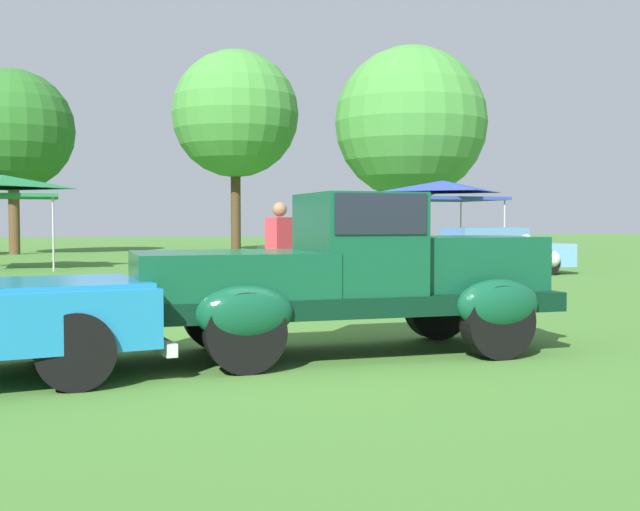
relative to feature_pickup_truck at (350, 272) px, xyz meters
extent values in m
plane|color=#42752D|center=(-0.39, -0.07, -0.87)|extent=(120.00, 120.00, 0.00)
cube|color=black|center=(-0.04, 0.00, -0.31)|extent=(4.42, 1.53, 0.20)
cube|color=#0F472D|center=(1.27, -0.03, 0.07)|extent=(1.65, 1.12, 0.60)
ellipsoid|color=silver|center=(2.11, -0.04, 0.05)|extent=(0.17, 0.52, 0.68)
cube|color=#0F472D|center=(0.08, 0.00, 0.31)|extent=(1.08, 1.39, 1.04)
cube|color=black|center=(0.08, 0.00, 0.61)|extent=(0.98, 1.43, 0.40)
cube|color=#0F472D|center=(-1.28, 0.03, -0.01)|extent=(1.94, 1.45, 0.48)
ellipsoid|color=#0F472D|center=(1.36, 0.69, -0.31)|extent=(0.93, 0.38, 0.52)
ellipsoid|color=#0F472D|center=(1.33, -0.75, -0.31)|extent=(0.93, 0.38, 0.52)
ellipsoid|color=#0F472D|center=(-1.27, 0.75, -0.31)|extent=(0.93, 0.38, 0.52)
ellipsoid|color=#0F472D|center=(-1.30, -0.69, -0.31)|extent=(0.93, 0.38, 0.52)
sphere|color=silver|center=(2.17, 0.39, 0.13)|extent=(0.18, 0.18, 0.18)
sphere|color=silver|center=(2.15, -0.48, 0.13)|extent=(0.18, 0.18, 0.18)
cylinder|color=black|center=(1.36, 0.69, -0.49)|extent=(0.76, 0.24, 0.76)
cylinder|color=black|center=(1.33, -0.75, -0.49)|extent=(0.76, 0.24, 0.76)
cylinder|color=black|center=(-1.27, 0.75, -0.49)|extent=(0.76, 0.24, 0.76)
cylinder|color=black|center=(-1.30, -0.69, -0.49)|extent=(0.76, 0.24, 0.76)
cube|color=#1E7AB7|center=(-3.01, -0.25, -0.10)|extent=(1.80, 1.66, 0.20)
cube|color=silver|center=(-2.11, -0.12, -0.59)|extent=(0.33, 1.65, 0.12)
cylinder|color=black|center=(-3.02, 0.54, -0.54)|extent=(0.66, 0.20, 0.66)
cylinder|color=black|center=(-2.80, -1.00, -0.54)|extent=(0.66, 0.20, 0.66)
cube|color=#28282D|center=(3.44, 9.74, -0.37)|extent=(3.94, 2.02, 0.60)
cube|color=black|center=(3.29, 9.75, 0.13)|extent=(1.80, 1.59, 0.44)
cylinder|color=black|center=(4.50, 8.87, -0.55)|extent=(0.64, 0.22, 0.64)
cylinder|color=black|center=(2.23, 9.07, -0.55)|extent=(0.64, 0.22, 0.64)
cube|color=#669EDB|center=(7.82, 10.56, -0.37)|extent=(4.21, 1.80, 0.60)
cube|color=#517EAF|center=(7.65, 10.56, 0.13)|extent=(1.87, 1.50, 0.44)
cylinder|color=black|center=(9.04, 9.75, -0.55)|extent=(0.64, 0.22, 0.64)
cylinder|color=black|center=(6.55, 9.82, -0.55)|extent=(0.64, 0.22, 0.64)
cylinder|color=#383838|center=(0.18, 3.68, -0.44)|extent=(0.16, 0.16, 0.86)
cylinder|color=#383838|center=(0.34, 3.79, -0.44)|extent=(0.16, 0.16, 0.86)
cube|color=#D1333D|center=(0.26, 3.73, 0.29)|extent=(0.47, 0.42, 0.60)
sphere|color=#936B4C|center=(0.26, 3.73, 0.71)|extent=(0.22, 0.22, 0.22)
cylinder|color=#B7B7BC|center=(-3.02, 18.08, 0.16)|extent=(0.05, 0.05, 2.05)
cylinder|color=#B7B7BC|center=(-3.02, 15.36, 0.16)|extent=(0.05, 0.05, 2.05)
cube|color=#1E703D|center=(-4.38, 16.72, 1.23)|extent=(3.03, 3.03, 0.10)
pyramid|color=#1E703D|center=(-4.38, 16.72, 1.65)|extent=(2.97, 2.97, 0.38)
cylinder|color=#B7B7BC|center=(10.57, 17.25, 0.16)|extent=(0.05, 0.05, 2.05)
cylinder|color=#B7B7BC|center=(10.57, 14.37, 0.16)|extent=(0.05, 0.05, 2.05)
cylinder|color=#B7B7BC|center=(7.69, 17.25, 0.16)|extent=(0.05, 0.05, 2.05)
cylinder|color=#B7B7BC|center=(7.69, 14.37, 0.16)|extent=(0.05, 0.05, 2.05)
cube|color=#2D429E|center=(9.13, 15.81, 1.23)|extent=(3.21, 3.21, 0.10)
pyramid|color=#2D429E|center=(9.13, 15.81, 1.65)|extent=(3.14, 3.14, 0.38)
cylinder|color=brown|center=(-4.57, 27.32, 1.00)|extent=(0.44, 0.44, 3.74)
sphere|color=#286623|center=(-4.57, 27.32, 4.23)|extent=(4.96, 4.96, 4.96)
cylinder|color=#47331E|center=(4.71, 27.32, 1.43)|extent=(0.44, 0.44, 4.59)
sphere|color=#428938|center=(4.71, 27.32, 5.27)|extent=(5.63, 5.63, 5.63)
cylinder|color=#47331E|center=(10.84, 22.08, 0.97)|extent=(0.44, 0.44, 3.67)
sphere|color=#428938|center=(10.84, 22.08, 4.51)|extent=(6.19, 6.19, 6.19)
camera|label=1|loc=(-2.94, -7.90, 0.55)|focal=44.96mm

